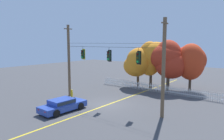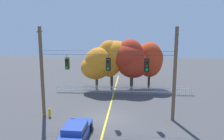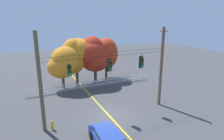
# 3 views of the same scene
# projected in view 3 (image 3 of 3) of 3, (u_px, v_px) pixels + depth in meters

# --- Properties ---
(ground) EXTENTS (80.00, 80.00, 0.00)m
(ground) POSITION_uv_depth(u_px,v_px,m) (109.00, 116.00, 18.65)
(ground) COLOR #424244
(lane_centerline_stripe) EXTENTS (0.16, 36.00, 0.01)m
(lane_centerline_stripe) POSITION_uv_depth(u_px,v_px,m) (109.00, 116.00, 18.64)
(lane_centerline_stripe) COLOR gold
(lane_centerline_stripe) RESTS_ON ground
(signal_support_span) EXTENTS (11.90, 1.10, 8.12)m
(signal_support_span) POSITION_uv_depth(u_px,v_px,m) (109.00, 74.00, 17.54)
(signal_support_span) COLOR brown
(signal_support_span) RESTS_ON ground
(traffic_signal_northbound_secondary) EXTENTS (0.43, 0.38, 1.39)m
(traffic_signal_northbound_secondary) POSITION_uv_depth(u_px,v_px,m) (69.00, 70.00, 15.92)
(traffic_signal_northbound_secondary) COLOR black
(traffic_signal_westbound_side) EXTENTS (0.43, 0.38, 1.42)m
(traffic_signal_westbound_side) POSITION_uv_depth(u_px,v_px,m) (110.00, 65.00, 17.40)
(traffic_signal_westbound_side) COLOR black
(traffic_signal_eastbound_side) EXTENTS (0.43, 0.38, 1.48)m
(traffic_signal_eastbound_side) POSITION_uv_depth(u_px,v_px,m) (142.00, 62.00, 18.76)
(traffic_signal_eastbound_side) COLOR black
(white_picket_fence) EXTENTS (16.57, 0.06, 1.01)m
(white_picket_fence) POSITION_uv_depth(u_px,v_px,m) (93.00, 84.00, 25.84)
(white_picket_fence) COLOR white
(white_picket_fence) RESTS_ON ground
(autumn_maple_near_fence) EXTENTS (4.19, 3.37, 5.47)m
(autumn_maple_near_fence) POSITION_uv_depth(u_px,v_px,m) (64.00, 63.00, 24.76)
(autumn_maple_near_fence) COLOR brown
(autumn_maple_near_fence) RESTS_ON ground
(autumn_maple_mid) EXTENTS (4.30, 3.63, 6.31)m
(autumn_maple_mid) POSITION_uv_depth(u_px,v_px,m) (76.00, 54.00, 26.05)
(autumn_maple_mid) COLOR #473828
(autumn_maple_mid) RESTS_ON ground
(autumn_oak_far_east) EXTENTS (4.82, 4.05, 6.50)m
(autumn_oak_far_east) POSITION_uv_depth(u_px,v_px,m) (93.00, 55.00, 26.91)
(autumn_oak_far_east) COLOR #473828
(autumn_oak_far_east) RESTS_ON ground
(autumn_maple_far_west) EXTENTS (4.03, 3.70, 6.05)m
(autumn_maple_far_west) POSITION_uv_depth(u_px,v_px,m) (105.00, 53.00, 28.95)
(autumn_maple_far_west) COLOR #473828
(autumn_maple_far_west) RESTS_ON ground
(parked_car) EXTENTS (2.00, 4.36, 1.15)m
(parked_car) POSITION_uv_depth(u_px,v_px,m) (109.00, 139.00, 14.10)
(parked_car) COLOR #28429E
(parked_car) RESTS_ON ground
(fire_hydrant) EXTENTS (0.38, 0.22, 0.83)m
(fire_hydrant) POSITION_uv_depth(u_px,v_px,m) (52.00, 125.00, 16.24)
(fire_hydrant) COLOR gold
(fire_hydrant) RESTS_ON ground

